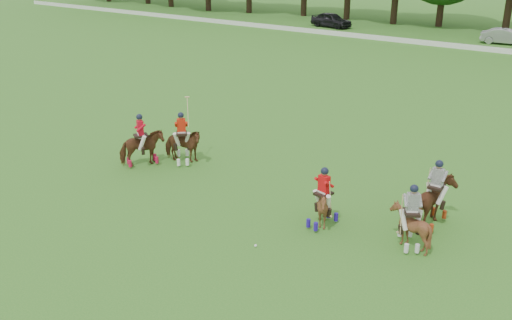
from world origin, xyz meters
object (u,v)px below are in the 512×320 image
Objects in this scene: polo_stripe_a at (434,202)px; polo_stripe_b at (410,225)px; car_mid at (505,36)px; polo_red_b at (182,145)px; car_left at (331,20)px; polo_red_a at (142,147)px; polo_ball at (256,246)px; polo_red_c at (323,206)px.

polo_stripe_b is (-0.16, -1.79, -0.12)m from polo_stripe_a.
car_mid is 1.48× the size of polo_red_b.
car_left is 43.56m from polo_stripe_a.
car_mid is 39.07m from polo_red_a.
polo_red_a is at bearing 164.43° from car_mid.
polo_stripe_a is (5.85, -36.95, 0.18)m from car_mid.
polo_stripe_b reaches higher than car_left.
polo_ball is at bearing -131.97° from polo_stripe_a.
polo_stripe_a reaches higher than polo_red_c.
car_mid is at bearing 98.99° from polo_stripe_a.
polo_red_a is 8.86m from polo_red_c.
polo_ball is at bearing -144.98° from polo_stripe_b.
polo_stripe_a reaches higher than polo_stripe_b.
polo_red_b is 10.70m from polo_stripe_a.
car_mid is at bearing 82.62° from polo_red_b.
car_left is at bearing 114.60° from polo_ball.
car_mid is at bearing 94.13° from polo_red_c.
polo_red_c reaches higher than polo_ball.
polo_red_c is at bearing -12.37° from polo_red_b.
polo_red_b reaches higher than polo_stripe_b.
polo_red_a is 1.07× the size of polo_stripe_b.
car_left is 1.98× the size of polo_red_a.
car_left is 2.11× the size of polo_stripe_b.
car_left is at bearing 120.61° from polo_stripe_b.
polo_stripe_a is at bearing 7.96° from polo_red_a.
polo_stripe_b is 23.45× the size of polo_ball.
polo_stripe_a is at bearing 48.03° from polo_ball.
car_left is at bearing 83.29° from car_mid.
polo_red_a is 25.06× the size of polo_ball.
polo_stripe_b is (22.92, -38.74, -0.02)m from car_left.
car_mid is 39.15m from polo_stripe_b.
car_left is at bearing 121.99° from polo_stripe_a.
car_left is 1.89× the size of polo_stripe_a.
polo_stripe_a is (11.87, 1.66, 0.05)m from polo_red_a.
polo_red_a is 11.71m from polo_stripe_b.
polo_red_b reaches higher than polo_red_c.
polo_red_a is at bearing 179.37° from polo_stripe_b.
polo_stripe_b is at bearing -95.05° from polo_stripe_a.
car_left is 1.61× the size of polo_red_b.
polo_ball is (-3.92, -2.75, -0.69)m from polo_stripe_b.
polo_red_a reaches higher than car_left.
polo_red_c is at bearing -143.20° from car_left.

